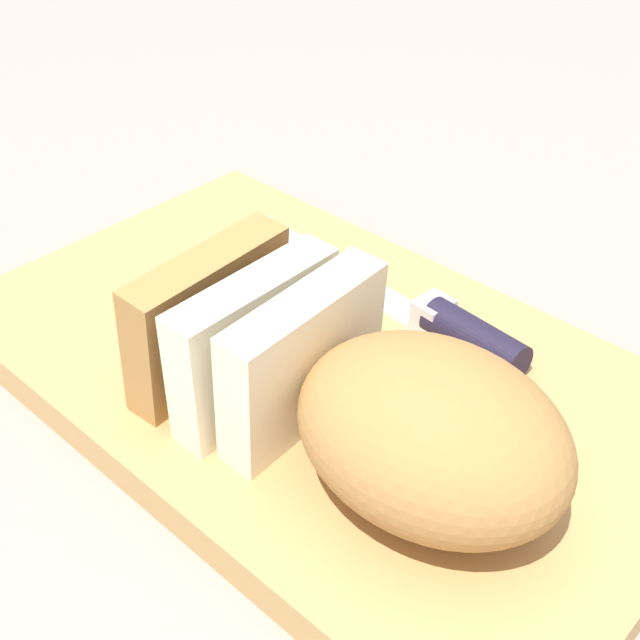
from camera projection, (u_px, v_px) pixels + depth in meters
ground_plane at (320, 388)px, 0.54m from camera, size 3.00×3.00×0.00m
cutting_board at (320, 374)px, 0.53m from camera, size 0.46×0.28×0.02m
bread_loaf at (366, 399)px, 0.43m from camera, size 0.25×0.13×0.09m
bread_knife at (440, 321)px, 0.54m from camera, size 0.26×0.05×0.03m
crumb_near_knife at (346, 410)px, 0.48m from camera, size 0.00×0.00×0.00m
crumb_near_loaf at (455, 401)px, 0.49m from camera, size 0.00×0.00×0.00m
crumb_stray_left at (239, 403)px, 0.49m from camera, size 0.01×0.01×0.01m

